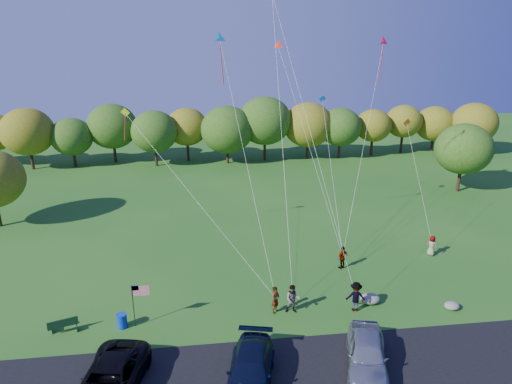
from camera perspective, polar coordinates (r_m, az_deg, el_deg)
ground at (r=27.85m, az=2.31°, el=-16.70°), size 140.00×140.00×0.00m
asphalt_lane at (r=24.75m, az=3.92°, el=-22.00°), size 44.00×6.00×0.06m
treeline at (r=59.66m, az=-1.10°, el=7.72°), size 76.21×26.80×8.26m
minivan_dark at (r=24.14m, az=-17.90°, el=-21.71°), size 3.68×6.16×1.60m
minivan_navy at (r=23.75m, az=-0.71°, el=-21.49°), size 3.31×5.66×1.54m
minivan_silver at (r=25.27m, az=13.70°, el=-19.03°), size 3.34×5.29×1.68m
flyer_a at (r=28.77m, az=2.46°, el=-13.29°), size 0.73×0.77×1.76m
flyer_b at (r=28.80m, az=4.61°, el=-13.19°), size 1.02×0.86×1.86m
flyer_c at (r=29.52m, az=12.35°, el=-12.65°), size 1.36×0.93×1.94m
flyer_d at (r=34.22m, az=10.76°, el=-8.03°), size 1.10×0.88×1.75m
flyer_e at (r=38.04m, az=21.10°, el=-6.28°), size 0.83×0.94×1.61m
park_bench at (r=29.42m, az=-22.93°, el=-15.08°), size 1.60×0.78×0.92m
trash_barrel at (r=28.78m, az=-16.41°, el=-15.18°), size 0.59×0.59×0.88m
flag_assembly at (r=27.77m, az=-14.56°, el=-12.38°), size 1.01×0.65×2.73m
boulder_near at (r=30.75m, az=14.07°, el=-12.81°), size 1.29×1.01×0.64m
boulder_far at (r=31.79m, az=23.28°, el=-12.93°), size 0.95×0.79×0.49m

